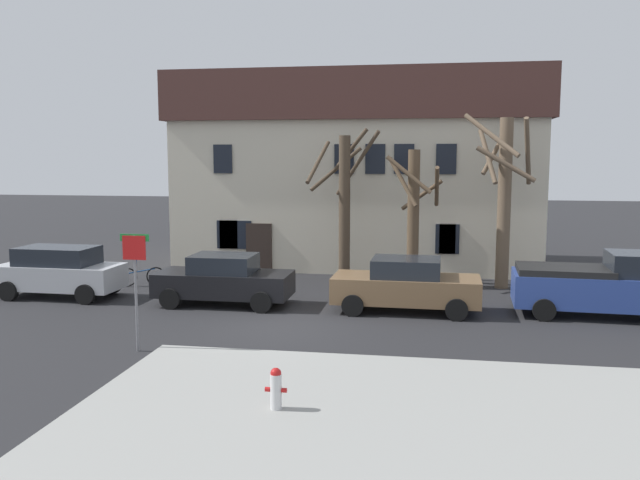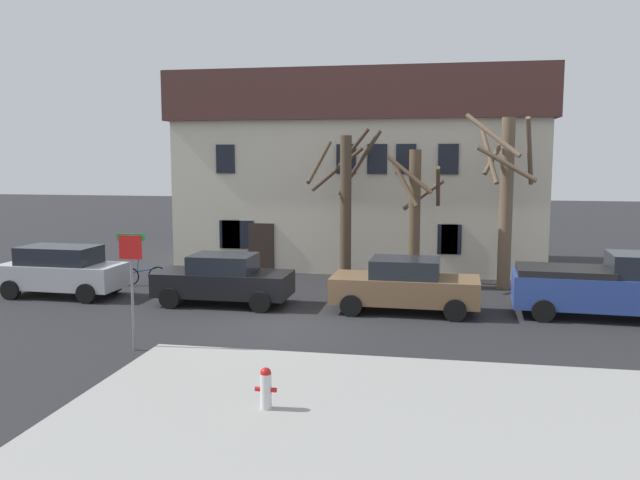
# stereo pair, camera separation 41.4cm
# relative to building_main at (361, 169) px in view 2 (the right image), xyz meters

# --- Properties ---
(ground_plane) EXTENTS (120.00, 120.00, 0.00)m
(ground_plane) POSITION_rel_building_main_xyz_m (-0.90, -11.94, -4.33)
(ground_plane) COLOR #262628
(sidewalk_slab) EXTENTS (11.58, 8.36, 0.12)m
(sidewalk_slab) POSITION_rel_building_main_xyz_m (2.43, -18.83, -4.27)
(sidewalk_slab) COLOR #999993
(sidewalk_slab) RESTS_ON ground_plane
(building_main) EXTENTS (16.15, 6.87, 8.50)m
(building_main) POSITION_rel_building_main_xyz_m (0.00, 0.00, 0.00)
(building_main) COLOR beige
(building_main) RESTS_ON ground_plane
(tree_bare_near) EXTENTS (2.79, 2.36, 5.99)m
(tree_bare_near) POSITION_rel_building_main_xyz_m (0.02, -5.08, -1.15)
(tree_bare_near) COLOR #4C3D2D
(tree_bare_near) RESTS_ON ground_plane
(tree_bare_mid) EXTENTS (2.10, 2.14, 5.15)m
(tree_bare_mid) POSITION_rel_building_main_xyz_m (2.70, -5.40, -1.54)
(tree_bare_mid) COLOR brown
(tree_bare_mid) RESTS_ON ground_plane
(tree_bare_far) EXTENTS (2.61, 2.50, 6.46)m
(tree_bare_far) POSITION_rel_building_main_xyz_m (5.96, -4.99, -0.82)
(tree_bare_far) COLOR brown
(tree_bare_far) RESTS_ON ground_plane
(car_silver_wagon) EXTENTS (4.27, 2.08, 1.78)m
(car_silver_wagon) POSITION_rel_building_main_xyz_m (-9.41, -9.23, -3.41)
(car_silver_wagon) COLOR #B7BABF
(car_silver_wagon) RESTS_ON ground_plane
(car_black_sedan) EXTENTS (4.47, 2.08, 1.68)m
(car_black_sedan) POSITION_rel_building_main_xyz_m (-3.40, -9.42, -3.49)
(car_black_sedan) COLOR black
(car_black_sedan) RESTS_ON ground_plane
(car_brown_sedan) EXTENTS (4.65, 2.18, 1.71)m
(car_brown_sedan) POSITION_rel_building_main_xyz_m (2.59, -9.39, -3.47)
(car_brown_sedan) COLOR brown
(car_brown_sedan) RESTS_ON ground_plane
(pickup_truck_blue) EXTENTS (5.43, 2.41, 2.01)m
(pickup_truck_blue) POSITION_rel_building_main_xyz_m (8.64, -9.07, -3.36)
(pickup_truck_blue) COLOR #2D4799
(pickup_truck_blue) RESTS_ON ground_plane
(fire_hydrant) EXTENTS (0.42, 0.22, 0.80)m
(fire_hydrant) POSITION_rel_building_main_xyz_m (0.50, -18.38, -3.80)
(fire_hydrant) COLOR silver
(fire_hydrant) RESTS_ON sidewalk_slab
(street_sign_pole) EXTENTS (0.76, 0.07, 2.98)m
(street_sign_pole) POSITION_rel_building_main_xyz_m (-3.92, -14.89, -2.25)
(street_sign_pole) COLOR slate
(street_sign_pole) RESTS_ON ground_plane
(bicycle_leaning) EXTENTS (1.64, 0.70, 1.03)m
(bicycle_leaning) POSITION_rel_building_main_xyz_m (-7.50, -6.82, -3.97)
(bicycle_leaning) COLOR black
(bicycle_leaning) RESTS_ON ground_plane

